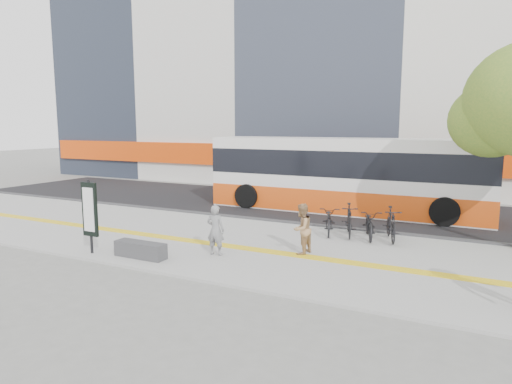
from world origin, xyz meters
The scene contains 11 objects.
ground centered at (0.00, 0.00, 0.00)m, with size 120.00×120.00×0.00m, color slate.
sidewalk centered at (0.00, 1.50, 0.04)m, with size 40.00×7.00×0.08m, color gray.
tactile_strip centered at (0.00, 1.00, 0.09)m, with size 40.00×0.45×0.01m, color yellow.
street centered at (0.00, 9.00, 0.03)m, with size 40.00×8.00×0.06m, color black.
curb centered at (0.00, 5.00, 0.07)m, with size 40.00×0.25×0.14m, color #343437.
bench centered at (-2.60, -1.20, 0.30)m, with size 1.60×0.45×0.45m, color #343437.
signboard centered at (-4.20, -1.51, 1.37)m, with size 0.55×0.10×2.20m.
bus centered at (0.65, 8.50, 1.58)m, with size 12.12×2.87×3.23m.
bicycle_row centered at (2.40, 4.00, 0.60)m, with size 3.22×2.00×1.10m.
seated_woman centered at (-0.80, -0.01, 0.83)m, with size 0.54×0.36×1.49m, color black.
pedestrian_tan centered at (1.40, 1.23, 0.83)m, with size 0.73×0.57×1.50m, color #A37B51.
Camera 1 is at (5.97, -10.89, 3.84)m, focal length 31.50 mm.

